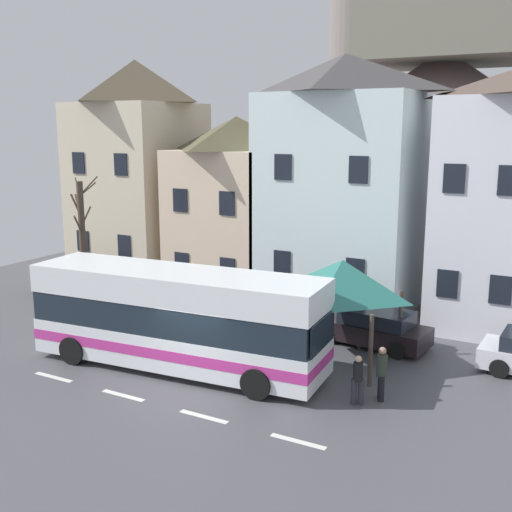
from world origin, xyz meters
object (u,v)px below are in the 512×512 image
parked_car_02 (372,328)px  townhouse_01 (237,204)px  hilltop_castle (439,136)px  townhouse_02 (342,183)px  pedestrian_01 (382,372)px  bare_tree_00 (83,243)px  transit_bus (177,320)px  public_bench (382,339)px  townhouse_00 (139,170)px  bus_shelter (342,279)px  pedestrian_00 (358,380)px  parked_car_01 (76,281)px

parked_car_02 → townhouse_01: bearing=-22.9°
hilltop_castle → townhouse_02: bearing=-87.6°
parked_car_02 → pedestrian_01: pedestrian_01 is taller
bare_tree_00 → transit_bus: bearing=-25.1°
bare_tree_00 → hilltop_castle: bearing=73.5°
townhouse_01 → hilltop_castle: hilltop_castle is taller
parked_car_02 → public_bench: size_ratio=2.59×
transit_bus → townhouse_01: bearing=105.3°
townhouse_00 → transit_bus: townhouse_00 is taller
pedestrian_01 → townhouse_02: bearing=118.2°
hilltop_castle → transit_bus: 33.67m
bus_shelter → pedestrian_00: bus_shelter is taller
townhouse_02 → bare_tree_00: size_ratio=1.88×
townhouse_02 → townhouse_00: bearing=178.1°
parked_car_02 → bare_tree_00: bare_tree_00 is taller
townhouse_00 → pedestrian_00: bearing=-32.1°
parked_car_01 → pedestrian_01: (17.25, -4.72, 0.26)m
townhouse_00 → hilltop_castle: (11.12, 22.61, 1.65)m
bus_shelter → pedestrian_01: bearing=-47.4°
parked_car_01 → townhouse_02: bearing=-167.6°
townhouse_01 → public_bench: townhouse_01 is taller
townhouse_02 → pedestrian_00: 11.95m
pedestrian_01 → hilltop_castle: bearing=100.4°
parked_car_02 → pedestrian_00: pedestrian_00 is taller
bus_shelter → pedestrian_00: bearing=-60.6°
townhouse_02 → transit_bus: 11.06m
townhouse_00 → transit_bus: bearing=-46.3°
transit_bus → townhouse_00: bearing=129.1°
townhouse_01 → hilltop_castle: bearing=77.9°
parked_car_01 → pedestrian_01: bearing=156.6°
parked_car_01 → parked_car_02: parked_car_02 is taller
townhouse_02 → bare_tree_00: 11.99m
parked_car_01 → pedestrian_00: (16.72, -5.35, 0.14)m
public_bench → bare_tree_00: 13.78m
transit_bus → hilltop_castle: bearing=83.6°
bus_shelter → parked_car_02: bus_shelter is taller
pedestrian_00 → bare_tree_00: (-14.20, 3.44, 2.32)m
pedestrian_01 → bare_tree_00: bearing=169.2°
transit_bus → parked_car_01: 11.72m
pedestrian_00 → public_bench: pedestrian_00 is taller
pedestrian_01 → parked_car_02: bearing=111.4°
townhouse_00 → hilltop_castle: size_ratio=0.29×
townhouse_00 → bus_shelter: (14.79, -7.24, -2.83)m
parked_car_01 → pedestrian_01: 17.88m
townhouse_00 → pedestrian_01: (17.07, -9.73, -4.95)m
pedestrian_01 → parked_car_01: bearing=164.7°
parked_car_02 → townhouse_00: bearing=-11.8°
transit_bus → parked_car_02: bearing=41.7°
parked_car_01 → pedestrian_00: pedestrian_00 is taller
hilltop_castle → bus_shelter: size_ratio=11.11×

